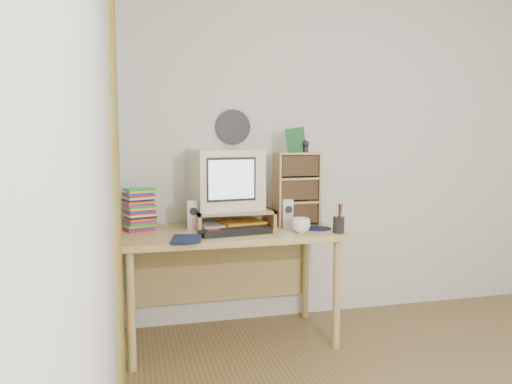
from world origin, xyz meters
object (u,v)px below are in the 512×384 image
keyboard (235,232)px  cd_rack (297,189)px  crt_monitor (227,179)px  desk (228,248)px  diary (172,238)px  dvd_stack (139,211)px  mug (301,225)px

keyboard → cd_rack: (0.48, 0.23, 0.24)m
crt_monitor → desk: bearing=-105.5°
crt_monitor → diary: crt_monitor is taller
keyboard → cd_rack: 0.59m
keyboard → dvd_stack: dvd_stack is taller
crt_monitor → dvd_stack: bearing=173.9°
dvd_stack → mug: dvd_stack is taller
crt_monitor → keyboard: bearing=-98.0°
desk → keyboard: bearing=-87.4°
cd_rack → desk: bearing=-179.1°
desk → cd_rack: (0.49, 0.03, 0.39)m
desk → crt_monitor: bearing=82.0°
desk → diary: diary is taller
dvd_stack → mug: 1.06m
mug → diary: 0.83m
cd_rack → diary: cd_rack is taller
cd_rack → diary: 0.98m
diary → dvd_stack: bearing=124.4°
desk → keyboard: size_ratio=3.09×
cd_rack → keyboard: bearing=-156.5°
desk → cd_rack: bearing=3.3°
keyboard → desk: bearing=83.7°
desk → mug: mug is taller
desk → mug: bearing=-30.9°
mug → diary: bearing=-175.5°
crt_monitor → dvd_stack: (-0.58, -0.01, -0.20)m
mug → desk: bearing=149.1°
crt_monitor → mug: crt_monitor is taller
dvd_stack → cd_rack: (1.07, -0.05, 0.13)m
dvd_stack → cd_rack: 1.07m
desk → dvd_stack: bearing=172.7°
keyboard → cd_rack: size_ratio=0.90×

